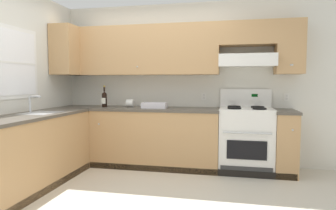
% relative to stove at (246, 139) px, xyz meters
% --- Properties ---
extents(ground_plane, '(7.04, 7.04, 0.00)m').
position_rel_stove_xyz_m(ground_plane, '(-1.37, -1.25, -0.48)').
color(ground_plane, beige).
extents(wall_back, '(4.68, 0.57, 2.55)m').
position_rel_stove_xyz_m(wall_back, '(-0.98, 0.27, 1.00)').
color(wall_back, silver).
rests_on(wall_back, ground_plane).
extents(wall_left, '(0.47, 4.00, 2.55)m').
position_rel_stove_xyz_m(wall_left, '(-2.96, -1.03, 0.87)').
color(wall_left, silver).
rests_on(wall_left, ground_plane).
extents(counter_back_run, '(3.60, 0.65, 0.91)m').
position_rel_stove_xyz_m(counter_back_run, '(-1.41, -0.01, -0.03)').
color(counter_back_run, tan).
rests_on(counter_back_run, ground_plane).
extents(counter_left_run, '(0.63, 1.91, 1.13)m').
position_rel_stove_xyz_m(counter_left_run, '(-2.61, -1.25, -0.02)').
color(counter_left_run, tan).
rests_on(counter_left_run, ground_plane).
extents(stove, '(0.76, 0.62, 1.20)m').
position_rel_stove_xyz_m(stove, '(0.00, 0.00, 0.00)').
color(stove, white).
rests_on(stove, ground_plane).
extents(wine_bottle, '(0.08, 0.08, 0.34)m').
position_rel_stove_xyz_m(wine_bottle, '(-2.18, -0.03, 0.56)').
color(wine_bottle, black).
rests_on(wine_bottle, counter_back_run).
extents(bowl, '(0.37, 0.21, 0.08)m').
position_rel_stove_xyz_m(bowl, '(-1.36, -0.04, 0.46)').
color(bowl, silver).
rests_on(bowl, counter_back_run).
extents(paper_towel_roll, '(0.11, 0.12, 0.12)m').
position_rel_stove_xyz_m(paper_towel_roll, '(-1.80, 0.10, 0.49)').
color(paper_towel_roll, white).
rests_on(paper_towel_roll, counter_back_run).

